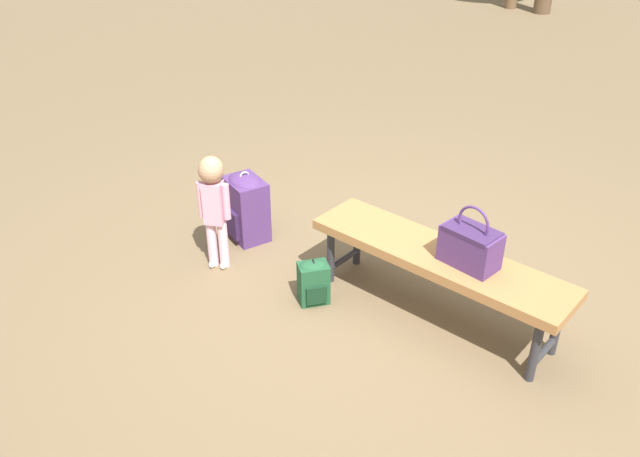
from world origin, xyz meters
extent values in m
plane|color=brown|center=(0.00, 0.00, 0.00)|extent=(40.00, 40.00, 0.00)
cube|color=#9E6B3D|center=(-0.43, 0.04, 0.42)|extent=(1.65, 0.78, 0.06)
cylinder|color=#2D2D33|center=(0.28, 0.00, 0.20)|extent=(0.05, 0.05, 0.39)
cylinder|color=#2D2D33|center=(0.21, -0.27, 0.20)|extent=(0.05, 0.05, 0.39)
cylinder|color=#2D2D33|center=(-1.08, 0.34, 0.20)|extent=(0.05, 0.05, 0.39)
cylinder|color=#2D2D33|center=(-1.14, 0.07, 0.20)|extent=(0.05, 0.05, 0.39)
cylinder|color=#2D2D33|center=(0.25, -0.13, 0.10)|extent=(0.11, 0.28, 0.04)
cylinder|color=#2D2D33|center=(-1.11, 0.21, 0.10)|extent=(0.11, 0.28, 0.04)
cube|color=#4C2D66|center=(-0.61, 0.08, 0.56)|extent=(0.36, 0.28, 0.22)
cube|color=#39224C|center=(-0.61, 0.08, 0.67)|extent=(0.33, 0.27, 0.02)
torus|color=#4C2D66|center=(-0.61, 0.08, 0.72)|extent=(0.19, 0.08, 0.20)
cylinder|color=#E5B2C6|center=(1.00, 0.17, 0.17)|extent=(0.06, 0.06, 0.34)
cylinder|color=#E5B2C6|center=(1.08, 0.19, 0.17)|extent=(0.06, 0.06, 0.34)
ellipsoid|color=white|center=(1.00, 0.19, 0.02)|extent=(0.07, 0.10, 0.04)
ellipsoid|color=white|center=(1.07, 0.21, 0.02)|extent=(0.07, 0.10, 0.04)
cube|color=pink|center=(1.04, 0.18, 0.49)|extent=(0.15, 0.14, 0.29)
cylinder|color=pink|center=(0.96, 0.16, 0.50)|extent=(0.05, 0.05, 0.25)
cylinder|color=pink|center=(1.12, 0.20, 0.50)|extent=(0.05, 0.05, 0.25)
sphere|color=#A57A5B|center=(1.04, 0.18, 0.71)|extent=(0.16, 0.16, 0.16)
sphere|color=tan|center=(1.04, 0.17, 0.73)|extent=(0.15, 0.15, 0.15)
cube|color=#4C2D66|center=(1.07, -0.23, 0.23)|extent=(0.39, 0.36, 0.46)
ellipsoid|color=#4C2D66|center=(1.07, -0.23, 0.45)|extent=(0.37, 0.34, 0.10)
cube|color=#311D42|center=(1.14, -0.12, 0.16)|extent=(0.20, 0.14, 0.21)
cube|color=#311D42|center=(0.94, -0.30, 0.23)|extent=(0.06, 0.04, 0.39)
cube|color=#311D42|center=(1.06, -0.37, 0.23)|extent=(0.06, 0.04, 0.39)
torus|color=#B2B2B7|center=(1.07, -0.23, 0.49)|extent=(0.05, 0.07, 0.08)
cube|color=#1E4C2D|center=(0.28, 0.25, 0.14)|extent=(0.23, 0.22, 0.27)
ellipsoid|color=#1E4C2D|center=(0.28, 0.25, 0.26)|extent=(0.22, 0.21, 0.06)
cube|color=#13311D|center=(0.23, 0.30, 0.09)|extent=(0.11, 0.10, 0.12)
cube|color=#13311D|center=(0.30, 0.16, 0.14)|extent=(0.03, 0.03, 0.23)
cube|color=#13311D|center=(0.36, 0.22, 0.14)|extent=(0.03, 0.03, 0.23)
torus|color=black|center=(0.28, 0.25, 0.29)|extent=(0.03, 0.04, 0.04)
camera|label=1|loc=(-1.23, 3.13, 2.46)|focal=36.04mm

